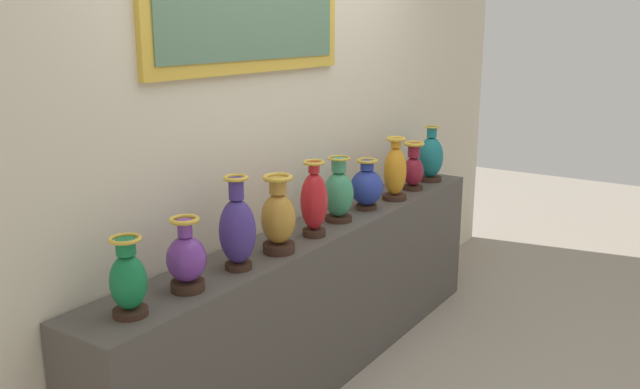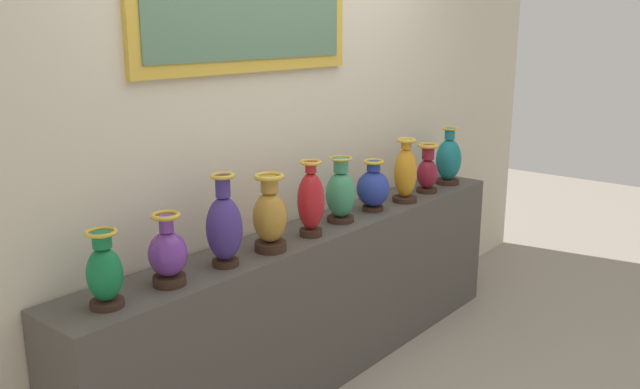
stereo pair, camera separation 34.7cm
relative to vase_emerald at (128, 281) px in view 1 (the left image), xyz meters
name	(u,v)px [view 1 (the left image)]	position (x,y,z in m)	size (l,w,h in m)	color
ground_plane	(320,373)	(1.30, 0.03, -0.99)	(11.60, 11.60, 0.00)	gray
display_shelf	(320,302)	(1.30, 0.03, -0.56)	(3.06, 0.37, 0.86)	#4C4742
back_wall	(281,120)	(1.30, 0.27, 0.41)	(5.60, 0.14, 2.76)	beige
vase_emerald	(128,281)	(0.00, 0.00, 0.00)	(0.13, 0.13, 0.30)	#382319
vase_violet	(186,259)	(0.29, -0.01, 0.00)	(0.16, 0.16, 0.31)	#382319
vase_indigo	(237,230)	(0.59, -0.02, 0.04)	(0.16, 0.16, 0.42)	#382319
vase_ochre	(278,218)	(0.86, -0.03, 0.03)	(0.16, 0.16, 0.37)	#382319
vase_crimson	(314,201)	(1.16, -0.03, 0.04)	(0.14, 0.14, 0.39)	#382319
vase_jade	(339,193)	(1.45, 0.01, 0.02)	(0.16, 0.16, 0.35)	#382319
vase_cobalt	(367,186)	(1.74, 0.00, 0.00)	(0.19, 0.19, 0.29)	#382319
vase_amber	(395,171)	(2.02, -0.03, 0.04)	(0.15, 0.15, 0.38)	#382319
vase_burgundy	(413,168)	(2.31, -0.02, 0.00)	(0.13, 0.13, 0.31)	#382319
vase_teal	(431,157)	(2.60, -0.01, 0.03)	(0.17, 0.17, 0.38)	#382319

